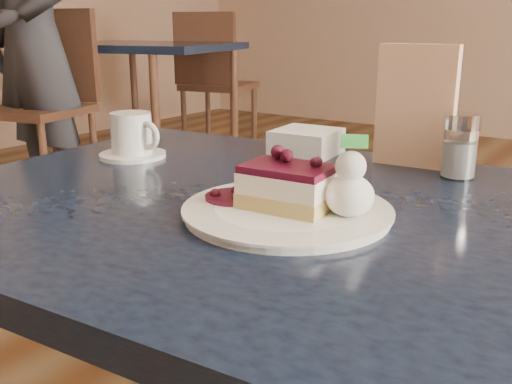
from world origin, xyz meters
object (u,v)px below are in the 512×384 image
Objects in this scene: main_table at (302,257)px; patron at (34,40)px; cheesecake_slice at (288,187)px; bg_table_far_left at (147,160)px; coffee_set at (133,138)px; dessert_plate at (287,212)px.

main_table is 2.65m from patron.
main_table is 0.12m from cheesecake_slice.
bg_table_far_left is at bearing 135.45° from main_table.
main_table is 9.09× the size of coffee_set.
main_table is 0.69× the size of patron.
dessert_plate reaches higher than main_table.
patron reaches higher than cheesecake_slice.
cheesecake_slice reaches higher than main_table.
cheesecake_slice is 0.91× the size of coffee_set.
main_table is 3.13m from bg_table_far_left.
coffee_set is at bearing -34.38° from patron.
dessert_plate is at bearing -90.00° from main_table.
coffee_set is 0.07× the size of bg_table_far_left.
bg_table_far_left reaches higher than dessert_plate.
patron reaches higher than dessert_plate.
dessert_plate is 0.44m from coffee_set.
bg_table_far_left is 1.11m from patron.
cheesecake_slice is at bearing -16.19° from coffee_set.
patron is (-2.36, 1.24, 0.15)m from dessert_plate.
bg_table_far_left is (-2.38, 2.01, -0.68)m from cheesecake_slice.
coffee_set is 2.25m from patron.
patron is (-1.94, 1.12, 0.12)m from coffee_set.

